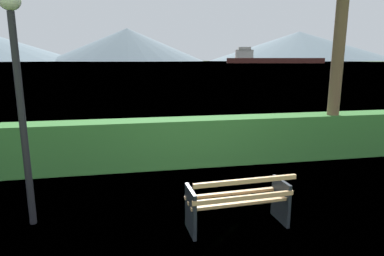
{
  "coord_description": "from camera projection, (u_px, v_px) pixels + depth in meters",
  "views": [
    {
      "loc": [
        -1.53,
        -4.35,
        2.48
      ],
      "look_at": [
        0.0,
        3.52,
        0.8
      ],
      "focal_mm": 30.56,
      "sensor_mm": 36.0,
      "label": 1
    }
  ],
  "objects": [
    {
      "name": "distant_hills",
      "position": [
        137.0,
        45.0,
        548.98
      ],
      "size": [
        919.29,
        367.41,
        55.38
      ],
      "color": "slate",
      "rests_on": "ground_plane"
    },
    {
      "name": "lamp_post",
      "position": [
        17.0,
        69.0,
        4.57
      ],
      "size": [
        0.3,
        0.3,
        3.42
      ],
      "color": "black",
      "rests_on": "ground_plane"
    },
    {
      "name": "hedge_row",
      "position": [
        196.0,
        141.0,
        7.81
      ],
      "size": [
        12.36,
        0.69,
        1.12
      ],
      "primitive_type": "cube",
      "color": "#387A33",
      "rests_on": "ground_plane"
    },
    {
      "name": "ground_plane",
      "position": [
        236.0,
        226.0,
        4.97
      ],
      "size": [
        1400.0,
        1400.0,
        0.0
      ],
      "primitive_type": "plane",
      "color": "#567A38"
    },
    {
      "name": "water_surface",
      "position": [
        129.0,
        62.0,
        300.76
      ],
      "size": [
        620.0,
        620.0,
        0.0
      ],
      "primitive_type": "plane",
      "color": "#7A99A8",
      "rests_on": "ground_plane"
    },
    {
      "name": "cargo_ship_large",
      "position": [
        267.0,
        59.0,
        230.61
      ],
      "size": [
        67.17,
        24.89,
        11.07
      ],
      "color": "#471E19",
      "rests_on": "water_surface"
    },
    {
      "name": "park_bench",
      "position": [
        238.0,
        201.0,
        4.83
      ],
      "size": [
        1.55,
        0.65,
        0.87
      ],
      "color": "tan",
      "rests_on": "ground_plane"
    }
  ]
}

